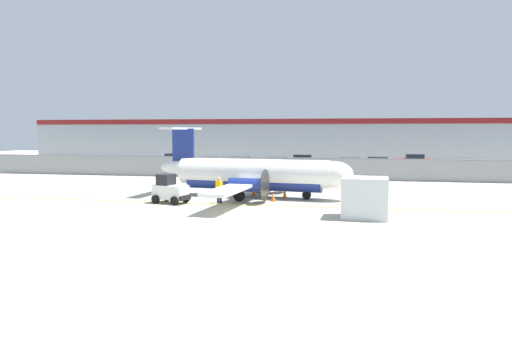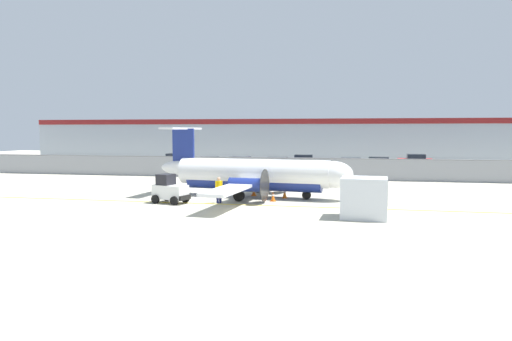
{
  "view_description": "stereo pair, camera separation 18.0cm",
  "coord_description": "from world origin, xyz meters",
  "px_view_note": "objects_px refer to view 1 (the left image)",
  "views": [
    {
      "loc": [
        5.79,
        -25.96,
        4.71
      ],
      "look_at": [
        -0.33,
        6.5,
        1.8
      ],
      "focal_mm": 32.0,
      "sensor_mm": 36.0,
      "label": 1
    },
    {
      "loc": [
        5.96,
        -25.92,
        4.71
      ],
      "look_at": [
        -0.33,
        6.5,
        1.8
      ],
      "focal_mm": 32.0,
      "sensor_mm": 36.0,
      "label": 2
    }
  ],
  "objects_px": {
    "traffic_cone_near_right": "(285,194)",
    "parked_car_2": "(238,163)",
    "ground_crew_worker": "(219,189)",
    "commuter_airplane": "(257,175)",
    "cargo_container": "(365,198)",
    "traffic_cone_far_right": "(273,197)",
    "parked_car_0": "(174,160)",
    "parked_car_1": "(206,163)",
    "parked_car_6": "(377,164)",
    "parked_car_4": "(303,161)",
    "baggage_tug": "(170,190)",
    "traffic_cone_far_left": "(254,191)",
    "parked_car_7": "(414,160)",
    "parked_car_5": "(351,165)",
    "parked_car_3": "(275,164)",
    "traffic_cone_near_left": "(173,187)"
  },
  "relations": [
    {
      "from": "commuter_airplane",
      "to": "parked_car_7",
      "type": "relative_size",
      "value": 3.76
    },
    {
      "from": "parked_car_6",
      "to": "traffic_cone_near_right",
      "type": "bearing_deg",
      "value": 77.54
    },
    {
      "from": "commuter_airplane",
      "to": "parked_car_0",
      "type": "distance_m",
      "value": 29.79
    },
    {
      "from": "parked_car_0",
      "to": "parked_car_5",
      "type": "relative_size",
      "value": 1.01
    },
    {
      "from": "traffic_cone_far_left",
      "to": "parked_car_6",
      "type": "relative_size",
      "value": 0.15
    },
    {
      "from": "ground_crew_worker",
      "to": "traffic_cone_far_left",
      "type": "distance_m",
      "value": 4.06
    },
    {
      "from": "traffic_cone_near_left",
      "to": "parked_car_1",
      "type": "bearing_deg",
      "value": 98.66
    },
    {
      "from": "parked_car_4",
      "to": "parked_car_7",
      "type": "height_order",
      "value": "same"
    },
    {
      "from": "cargo_container",
      "to": "parked_car_7",
      "type": "bearing_deg",
      "value": 82.14
    },
    {
      "from": "parked_car_5",
      "to": "parked_car_6",
      "type": "xyz_separation_m",
      "value": [
        2.95,
        1.89,
        0.0
      ]
    },
    {
      "from": "parked_car_2",
      "to": "parked_car_3",
      "type": "bearing_deg",
      "value": 176.56
    },
    {
      "from": "parked_car_0",
      "to": "parked_car_2",
      "type": "distance_m",
      "value": 11.03
    },
    {
      "from": "baggage_tug",
      "to": "ground_crew_worker",
      "type": "height_order",
      "value": "baggage_tug"
    },
    {
      "from": "parked_car_7",
      "to": "ground_crew_worker",
      "type": "bearing_deg",
      "value": 65.39
    },
    {
      "from": "ground_crew_worker",
      "to": "parked_car_4",
      "type": "xyz_separation_m",
      "value": [
        3.08,
        28.64,
        -0.06
      ]
    },
    {
      "from": "traffic_cone_near_left",
      "to": "parked_car_1",
      "type": "relative_size",
      "value": 0.15
    },
    {
      "from": "parked_car_4",
      "to": "parked_car_6",
      "type": "relative_size",
      "value": 0.96
    },
    {
      "from": "parked_car_1",
      "to": "parked_car_3",
      "type": "relative_size",
      "value": 1.02
    },
    {
      "from": "cargo_container",
      "to": "traffic_cone_far_right",
      "type": "distance_m",
      "value": 7.52
    },
    {
      "from": "traffic_cone_near_right",
      "to": "parked_car_3",
      "type": "xyz_separation_m",
      "value": [
        -3.57,
        19.78,
        0.58
      ]
    },
    {
      "from": "parked_car_2",
      "to": "baggage_tug",
      "type": "bearing_deg",
      "value": 95.95
    },
    {
      "from": "ground_crew_worker",
      "to": "parked_car_0",
      "type": "relative_size",
      "value": 0.4
    },
    {
      "from": "ground_crew_worker",
      "to": "commuter_airplane",
      "type": "bearing_deg",
      "value": -78.0
    },
    {
      "from": "parked_car_1",
      "to": "parked_car_4",
      "type": "height_order",
      "value": "same"
    },
    {
      "from": "traffic_cone_near_left",
      "to": "parked_car_7",
      "type": "height_order",
      "value": "parked_car_7"
    },
    {
      "from": "parked_car_2",
      "to": "traffic_cone_far_right",
      "type": "bearing_deg",
      "value": 112.41
    },
    {
      "from": "parked_car_3",
      "to": "traffic_cone_near_left",
      "type": "bearing_deg",
      "value": 74.01
    },
    {
      "from": "commuter_airplane",
      "to": "parked_car_4",
      "type": "distance_m",
      "value": 25.61
    },
    {
      "from": "parked_car_1",
      "to": "ground_crew_worker",
      "type": "bearing_deg",
      "value": 113.92
    },
    {
      "from": "baggage_tug",
      "to": "parked_car_2",
      "type": "distance_m",
      "value": 23.93
    },
    {
      "from": "commuter_airplane",
      "to": "traffic_cone_far_left",
      "type": "xyz_separation_m",
      "value": [
        -0.33,
        0.61,
        -1.29
      ]
    },
    {
      "from": "traffic_cone_near_right",
      "to": "parked_car_7",
      "type": "relative_size",
      "value": 0.15
    },
    {
      "from": "cargo_container",
      "to": "traffic_cone_far_right",
      "type": "relative_size",
      "value": 3.98
    },
    {
      "from": "ground_crew_worker",
      "to": "parked_car_6",
      "type": "xyz_separation_m",
      "value": [
        11.73,
        25.32,
        -0.06
      ]
    },
    {
      "from": "traffic_cone_far_left",
      "to": "parked_car_6",
      "type": "distance_m",
      "value": 23.91
    },
    {
      "from": "traffic_cone_far_left",
      "to": "parked_car_1",
      "type": "xyz_separation_m",
      "value": [
        -9.36,
        18.85,
        0.58
      ]
    },
    {
      "from": "parked_car_3",
      "to": "parked_car_5",
      "type": "relative_size",
      "value": 1.0
    },
    {
      "from": "commuter_airplane",
      "to": "traffic_cone_far_left",
      "type": "distance_m",
      "value": 1.47
    },
    {
      "from": "traffic_cone_near_right",
      "to": "traffic_cone_far_left",
      "type": "relative_size",
      "value": 1.0
    },
    {
      "from": "traffic_cone_near_right",
      "to": "traffic_cone_far_left",
      "type": "bearing_deg",
      "value": 163.62
    },
    {
      "from": "cargo_container",
      "to": "parked_car_7",
      "type": "xyz_separation_m",
      "value": [
        7.8,
        35.92,
        -0.21
      ]
    },
    {
      "from": "traffic_cone_near_left",
      "to": "parked_car_5",
      "type": "xyz_separation_m",
      "value": [
        13.92,
        18.21,
        0.58
      ]
    },
    {
      "from": "parked_car_7",
      "to": "parked_car_5",
      "type": "bearing_deg",
      "value": 51.12
    },
    {
      "from": "commuter_airplane",
      "to": "parked_car_7",
      "type": "xyz_separation_m",
      "value": [
        14.93,
        29.42,
        -0.71
      ]
    },
    {
      "from": "traffic_cone_near_right",
      "to": "parked_car_2",
      "type": "relative_size",
      "value": 0.15
    },
    {
      "from": "traffic_cone_far_left",
      "to": "parked_car_2",
      "type": "distance_m",
      "value": 20.45
    },
    {
      "from": "traffic_cone_near_right",
      "to": "parked_car_6",
      "type": "xyz_separation_m",
      "value": [
        7.82,
        22.33,
        0.58
      ]
    },
    {
      "from": "traffic_cone_far_left",
      "to": "parked_car_4",
      "type": "distance_m",
      "value": 25.01
    },
    {
      "from": "ground_crew_worker",
      "to": "parked_car_2",
      "type": "relative_size",
      "value": 0.4
    },
    {
      "from": "parked_car_5",
      "to": "traffic_cone_near_left",
      "type": "bearing_deg",
      "value": -126.67
    }
  ]
}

